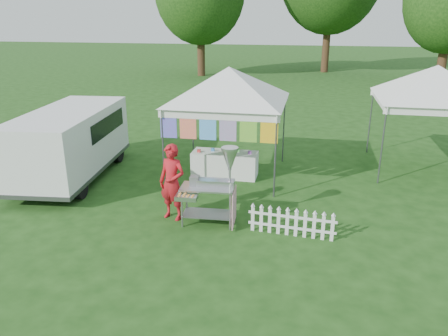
# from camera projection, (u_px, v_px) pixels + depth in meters

# --- Properties ---
(ground) EXTENTS (120.00, 120.00, 0.00)m
(ground) POSITION_uv_depth(u_px,v_px,m) (197.00, 229.00, 9.22)
(ground) COLOR #1A4012
(ground) RESTS_ON ground
(canopy_main) EXTENTS (4.24, 4.24, 3.45)m
(canopy_main) POSITION_uv_depth(u_px,v_px,m) (229.00, 67.00, 11.46)
(canopy_main) COLOR #59595E
(canopy_main) RESTS_ON ground
(canopy_right) EXTENTS (4.24, 4.24, 3.45)m
(canopy_right) POSITION_uv_depth(u_px,v_px,m) (438.00, 65.00, 11.82)
(canopy_right) COLOR #59595E
(canopy_right) RESTS_ON ground
(donut_cart) EXTENTS (1.24, 0.92, 1.73)m
(donut_cart) POSITION_uv_depth(u_px,v_px,m) (216.00, 180.00, 9.11)
(donut_cart) COLOR gray
(donut_cart) RESTS_ON ground
(vendor) EXTENTS (0.71, 0.56, 1.70)m
(vendor) POSITION_uv_depth(u_px,v_px,m) (172.00, 182.00, 9.47)
(vendor) COLOR #B3161E
(vendor) RESTS_ON ground
(cargo_van) EXTENTS (2.26, 4.67, 1.88)m
(cargo_van) POSITION_uv_depth(u_px,v_px,m) (72.00, 141.00, 11.98)
(cargo_van) COLOR silver
(cargo_van) RESTS_ON ground
(picket_fence) EXTENTS (1.80, 0.18, 0.56)m
(picket_fence) POSITION_uv_depth(u_px,v_px,m) (292.00, 223.00, 8.87)
(picket_fence) COLOR silver
(picket_fence) RESTS_ON ground
(display_table) EXTENTS (1.80, 0.70, 0.70)m
(display_table) POSITION_uv_depth(u_px,v_px,m) (225.00, 164.00, 12.18)
(display_table) COLOR white
(display_table) RESTS_ON ground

